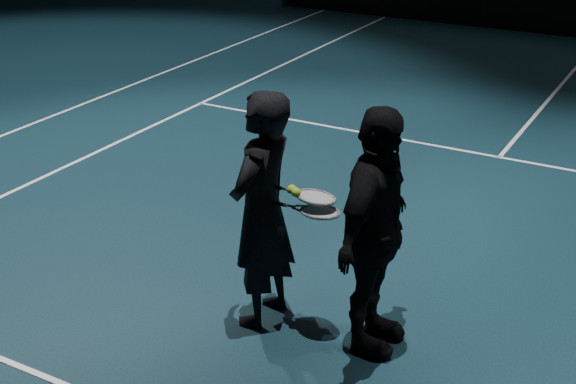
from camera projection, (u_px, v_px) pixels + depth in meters
name	position (u px, v px, depth m)	size (l,w,h in m)	color
player_a	(262.00, 211.00, 5.73)	(0.65, 0.43, 1.79)	black
player_b	(374.00, 233.00, 5.41)	(1.05, 0.44, 1.79)	black
racket_lower	(320.00, 212.00, 5.53)	(0.68, 0.22, 0.03)	black
racket_upper	(316.00, 197.00, 5.55)	(0.68, 0.22, 0.03)	black
tennis_balls	(295.00, 188.00, 5.55)	(0.12, 0.10, 0.12)	#B3D42C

